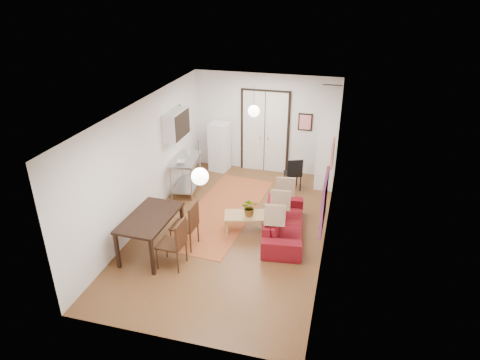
% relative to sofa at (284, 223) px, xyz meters
% --- Properties ---
extents(floor, '(7.00, 7.00, 0.00)m').
position_rel_sofa_xyz_m(floor, '(-1.18, -0.04, -0.32)').
color(floor, brown).
rests_on(floor, ground).
extents(ceiling, '(4.20, 7.00, 0.02)m').
position_rel_sofa_xyz_m(ceiling, '(-1.18, -0.04, 2.58)').
color(ceiling, silver).
rests_on(ceiling, wall_back).
extents(wall_back, '(4.20, 0.02, 2.90)m').
position_rel_sofa_xyz_m(wall_back, '(-1.18, 3.46, 1.13)').
color(wall_back, white).
rests_on(wall_back, floor).
extents(wall_front, '(4.20, 0.02, 2.90)m').
position_rel_sofa_xyz_m(wall_front, '(-1.18, -3.54, 1.13)').
color(wall_front, white).
rests_on(wall_front, floor).
extents(wall_left, '(0.02, 7.00, 2.90)m').
position_rel_sofa_xyz_m(wall_left, '(-3.28, -0.04, 1.13)').
color(wall_left, white).
rests_on(wall_left, floor).
extents(wall_right, '(0.02, 7.00, 2.90)m').
position_rel_sofa_xyz_m(wall_right, '(0.92, -0.04, 1.13)').
color(wall_right, white).
rests_on(wall_right, floor).
extents(double_doors, '(1.44, 0.06, 2.50)m').
position_rel_sofa_xyz_m(double_doors, '(-1.18, 3.41, 0.88)').
color(double_doors, white).
rests_on(double_doors, wall_back).
extents(stub_partition, '(0.50, 0.10, 2.90)m').
position_rel_sofa_xyz_m(stub_partition, '(0.67, 2.51, 1.13)').
color(stub_partition, white).
rests_on(stub_partition, floor).
extents(wall_cabinet, '(0.35, 1.00, 0.70)m').
position_rel_sofa_xyz_m(wall_cabinet, '(-3.10, 1.46, 1.58)').
color(wall_cabinet, white).
rests_on(wall_cabinet, wall_left).
extents(painting_popart, '(0.05, 1.00, 1.00)m').
position_rel_sofa_xyz_m(painting_popart, '(0.89, -1.29, 1.33)').
color(painting_popart, red).
rests_on(painting_popart, wall_right).
extents(painting_abstract, '(0.05, 0.50, 0.60)m').
position_rel_sofa_xyz_m(painting_abstract, '(0.89, 0.76, 1.48)').
color(painting_abstract, beige).
rests_on(painting_abstract, wall_right).
extents(poster_back, '(0.40, 0.03, 0.50)m').
position_rel_sofa_xyz_m(poster_back, '(-0.03, 3.43, 1.28)').
color(poster_back, red).
rests_on(poster_back, wall_back).
extents(print_left, '(0.03, 0.44, 0.54)m').
position_rel_sofa_xyz_m(print_left, '(-3.25, 1.96, 1.63)').
color(print_left, olive).
rests_on(print_left, wall_left).
extents(pendant_back, '(0.30, 0.30, 0.80)m').
position_rel_sofa_xyz_m(pendant_back, '(-1.18, 1.96, 1.93)').
color(pendant_back, silver).
rests_on(pendant_back, ceiling).
extents(pendant_front, '(0.30, 0.30, 0.80)m').
position_rel_sofa_xyz_m(pendant_front, '(-1.18, -2.04, 1.93)').
color(pendant_front, silver).
rests_on(pendant_front, ceiling).
extents(kilim_rug, '(1.85, 4.13, 0.01)m').
position_rel_sofa_xyz_m(kilim_rug, '(-1.65, 0.69, -0.31)').
color(kilim_rug, '#C26830').
rests_on(kilim_rug, floor).
extents(sofa, '(1.10, 2.26, 0.63)m').
position_rel_sofa_xyz_m(sofa, '(0.00, 0.00, 0.00)').
color(sofa, maroon).
rests_on(sofa, floor).
extents(coffee_table, '(1.05, 0.76, 0.42)m').
position_rel_sofa_xyz_m(coffee_table, '(-0.88, -0.05, 0.05)').
color(coffee_table, '#A77C4F').
rests_on(coffee_table, floor).
extents(potted_plant, '(0.41, 0.44, 0.41)m').
position_rel_sofa_xyz_m(potted_plant, '(-0.78, -0.05, 0.31)').
color(potted_plant, '#345D2A').
rests_on(potted_plant, coffee_table).
extents(kitchen_counter, '(0.78, 1.31, 0.95)m').
position_rel_sofa_xyz_m(kitchen_counter, '(-2.93, 1.52, 0.30)').
color(kitchen_counter, '#A9ACAE').
rests_on(kitchen_counter, floor).
extents(bowl, '(0.28, 0.28, 0.05)m').
position_rel_sofa_xyz_m(bowl, '(-2.93, 1.22, 0.66)').
color(bowl, silver).
rests_on(bowl, kitchen_counter).
extents(soap_bottle, '(0.11, 0.11, 0.20)m').
position_rel_sofa_xyz_m(soap_bottle, '(-2.93, 1.77, 0.73)').
color(soap_bottle, teal).
rests_on(soap_bottle, kitchen_counter).
extents(fridge, '(0.59, 0.59, 1.47)m').
position_rel_sofa_xyz_m(fridge, '(-2.49, 3.11, 0.42)').
color(fridge, white).
rests_on(fridge, floor).
extents(dining_table, '(0.93, 1.57, 0.85)m').
position_rel_sofa_xyz_m(dining_table, '(-2.59, -1.34, 0.44)').
color(dining_table, black).
rests_on(dining_table, floor).
extents(dining_chair_near, '(0.52, 0.73, 1.06)m').
position_rel_sofa_xyz_m(dining_chair_near, '(-1.99, -0.89, 0.30)').
color(dining_chair_near, '#3A1F12').
rests_on(dining_chair_near, floor).
extents(dining_chair_far, '(0.52, 0.73, 1.06)m').
position_rel_sofa_xyz_m(dining_chair_far, '(-1.99, -1.59, 0.30)').
color(dining_chair_far, '#3A1F12').
rests_on(dining_chair_far, floor).
extents(black_side_chair, '(0.56, 0.57, 0.93)m').
position_rel_sofa_xyz_m(black_side_chair, '(-0.17, 2.47, 0.22)').
color(black_side_chair, black).
rests_on(black_side_chair, floor).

